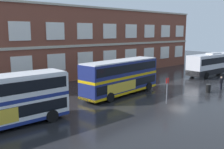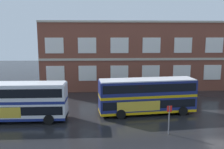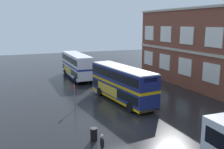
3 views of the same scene
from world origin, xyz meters
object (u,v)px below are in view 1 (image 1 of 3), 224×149
object	(u,v)px
double_decker_middle	(121,77)
touring_coach	(213,64)
bus_stand_flag	(167,88)
station_litter_bin	(208,88)
waiting_passenger	(221,82)

from	to	relation	value
double_decker_middle	touring_coach	world-z (taller)	double_decker_middle
double_decker_middle	touring_coach	distance (m)	21.07
double_decker_middle	bus_stand_flag	distance (m)	5.96
bus_stand_flag	touring_coach	bearing A→B (deg)	14.95
double_decker_middle	bus_stand_flag	bearing A→B (deg)	-81.40
touring_coach	station_litter_bin	bearing A→B (deg)	-154.86
bus_stand_flag	station_litter_bin	distance (m)	7.84
touring_coach	station_litter_bin	distance (m)	13.80
touring_coach	waiting_passenger	xyz separation A→B (m)	(-9.74, -6.13, -0.98)
touring_coach	double_decker_middle	bearing A→B (deg)	178.68
double_decker_middle	waiting_passenger	distance (m)	13.16
double_decker_middle	station_litter_bin	distance (m)	10.82
double_decker_middle	touring_coach	xyz separation A→B (m)	(21.06, -0.49, -0.24)
touring_coach	bus_stand_flag	bearing A→B (deg)	-165.05
waiting_passenger	bus_stand_flag	distance (m)	10.48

